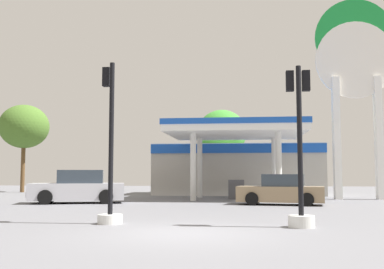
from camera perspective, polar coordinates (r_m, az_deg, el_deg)
ground_plane at (r=11.41m, az=-1.06°, el=-12.06°), size 90.00×90.00×0.00m
gas_station at (r=32.47m, az=5.66°, el=-3.88°), size 11.49×13.08×4.30m
station_pole_sign at (r=28.57m, az=19.57°, el=7.43°), size 4.51×0.56×11.66m
car_0 at (r=23.61m, az=-13.89°, el=-6.45°), size 4.88×3.05×1.63m
car_2 at (r=22.07m, az=10.95°, el=-6.86°), size 4.18×2.28×1.42m
traffic_signal_0 at (r=13.58m, az=-10.11°, el=-4.64°), size 0.72×0.72×4.69m
traffic_signal_1 at (r=12.82m, az=13.23°, el=-4.04°), size 0.70×0.71×4.38m
tree_0 at (r=39.39m, az=-20.05°, el=0.90°), size 3.92×3.92×7.00m
tree_1 at (r=36.98m, az=3.70°, el=0.18°), size 3.95×3.95×6.57m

